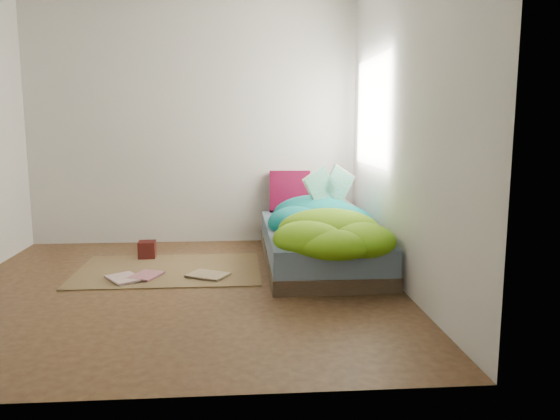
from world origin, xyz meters
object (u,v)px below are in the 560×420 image
object	(u,v)px
floor_book_b	(135,275)
open_book	(330,174)
bed	(319,245)
floor_book_a	(111,281)
wooden_box	(147,249)
pillow_magenta	(290,192)

from	to	relation	value
floor_book_b	open_book	bearing A→B (deg)	40.21
bed	open_book	distance (m)	0.69
bed	floor_book_a	xyz separation A→B (m)	(-1.79, -0.54, -0.14)
open_book	floor_book_a	world-z (taller)	open_book
wooden_box	floor_book_b	xyz separation A→B (m)	(0.00, -0.66, -0.07)
bed	floor_book_b	xyz separation A→B (m)	(-1.63, -0.38, -0.14)
floor_book_a	floor_book_b	world-z (taller)	floor_book_b
floor_book_a	wooden_box	bearing A→B (deg)	43.79
bed	wooden_box	bearing A→B (deg)	170.26
open_book	wooden_box	distance (m)	1.90
bed	wooden_box	size ratio (longest dim) A/B	12.52
open_book	wooden_box	bearing A→B (deg)	152.12
pillow_magenta	floor_book_b	bearing A→B (deg)	-135.09
bed	pillow_magenta	distance (m)	1.01
pillow_magenta	open_book	distance (m)	0.84
floor_book_a	floor_book_b	xyz separation A→B (m)	(0.16, 0.17, 0.00)
open_book	floor_book_a	size ratio (longest dim) A/B	1.47
bed	floor_book_b	size ratio (longest dim) A/B	7.02
open_book	floor_book_a	distance (m)	2.19
wooden_box	floor_book_b	bearing A→B (deg)	-89.80
floor_book_a	floor_book_b	bearing A→B (deg)	10.79
pillow_magenta	floor_book_a	xyz separation A→B (m)	(-1.60, -1.46, -0.54)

